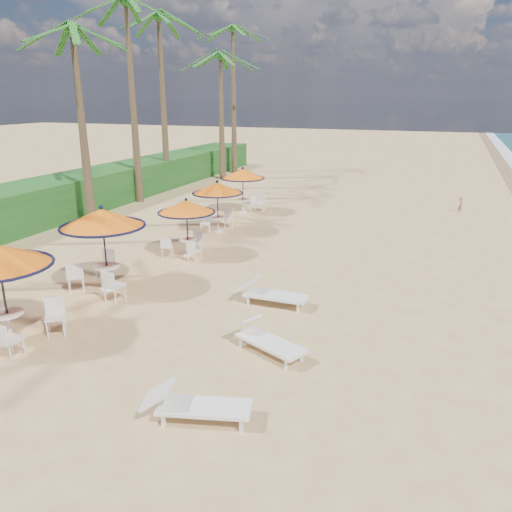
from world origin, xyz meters
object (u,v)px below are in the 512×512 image
Objects in this scene: station_0 at (2,266)px; lounger_mid at (264,338)px; station_2 at (186,214)px; station_4 at (244,178)px; lounger_far at (268,293)px; lounger_near at (193,404)px; station_1 at (101,229)px; station_3 at (217,193)px.

station_0 is 6.20m from lounger_mid.
lounger_mid is at bearing -48.41° from station_2.
station_4 reaches higher than lounger_far.
station_4 is 1.10× the size of lounger_far.
station_2 is at bearing -83.73° from station_4.
station_4 is (-0.81, 7.41, 0.16)m from station_2.
lounger_far is (-0.52, 5.44, 0.02)m from lounger_near.
station_2 is at bearing 155.96° from lounger_mid.
station_1 is 1.21× the size of station_2.
lounger_near is 2.87m from lounger_mid.
station_1 is 7.30m from station_3.
lounger_far is at bearing 7.87° from station_1.
lounger_near is 5.47m from lounger_far.
station_4 is at bearing 90.55° from station_0.
station_3 is (0.25, 10.90, -0.21)m from station_0.
station_3 is 10.80m from lounger_mid.
lounger_near is 1.00× the size of lounger_far.
station_3 is at bearing -84.31° from station_4.
station_0 is at bearing -139.58° from lounger_far.
lounger_near is (5.58, -15.98, -1.40)m from station_4.
station_2 is at bearing 142.96° from lounger_far.
lounger_mid is (5.75, 1.71, -1.58)m from station_0.
lounger_near is at bearing -11.92° from station_0.
station_0 reaches higher than station_4.
station_0 is 1.22× the size of lounger_far.
station_3 is (0.28, 7.29, -0.19)m from station_1.
station_2 is 7.45m from station_4.
station_4 is 1.10× the size of lounger_near.
station_2 is at bearing 79.56° from station_1.
station_1 is (-0.03, 3.61, -0.02)m from station_0.
station_0 is at bearing -89.48° from station_1.
lounger_near is (5.47, -4.76, -1.57)m from station_1.
station_4 is at bearing 115.01° from lounger_far.
lounger_near is at bearing -41.00° from station_1.
station_1 is at bearing 90.52° from station_0.
station_4 is 16.99m from lounger_near.
station_1 is 1.25× the size of lounger_mid.
station_4 is at bearing 138.53° from lounger_mid.
lounger_far reaches higher than lounger_near.
lounger_far is (4.67, -6.61, -1.36)m from station_3.
station_0 is at bearing 152.77° from lounger_near.
station_2 reaches higher than lounger_far.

